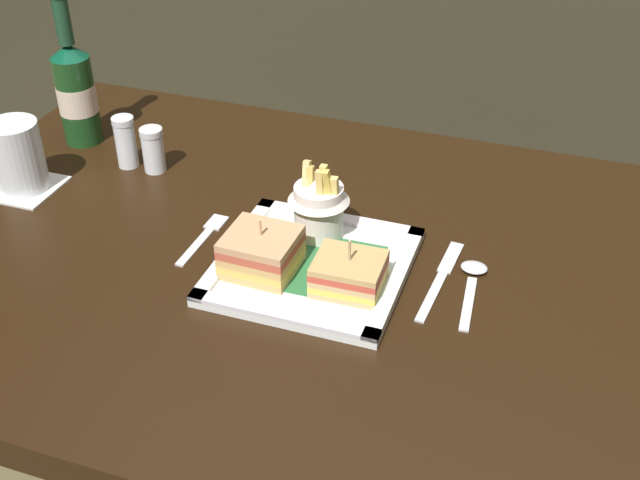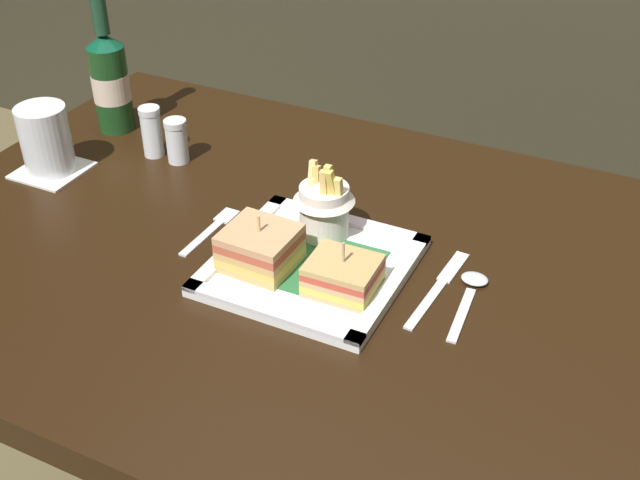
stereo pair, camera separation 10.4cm
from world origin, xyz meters
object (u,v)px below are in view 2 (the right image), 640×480
knife (440,285)px  beer_bottle (110,79)px  sandwich_half_left (260,248)px  square_plate (312,266)px  dining_table (328,332)px  pepper_shaker (177,143)px  salt_shaker (152,134)px  spoon (471,289)px  sandwich_half_right (343,276)px  fries_cup (324,202)px  water_glass (47,144)px  fork (213,228)px

knife → beer_bottle: bearing=164.6°
beer_bottle → knife: beer_bottle is taller
sandwich_half_left → square_plate: bearing=27.8°
knife → dining_table: bearing=-175.8°
sandwich_half_left → pepper_shaker: bearing=143.1°
salt_shaker → spoon: bearing=-11.9°
dining_table → spoon: (0.19, 0.02, 0.13)m
dining_table → sandwich_half_left: sandwich_half_left is taller
dining_table → spoon: size_ratio=8.89×
beer_bottle → knife: bearing=-15.4°
sandwich_half_right → pepper_shaker: bearing=152.5°
square_plate → pepper_shaker: 0.36m
fries_cup → salt_shaker: fries_cup is taller
dining_table → water_glass: (-0.49, 0.02, 0.18)m
sandwich_half_right → fork: (-0.23, 0.05, -0.03)m
knife → water_glass: bearing=179.0°
fries_cup → sandwich_half_right: bearing=-53.4°
square_plate → sandwich_half_right: (0.06, -0.03, 0.02)m
water_glass → knife: water_glass is taller
spoon → pepper_shaker: pepper_shaker is taller
water_glass → fries_cup: bearing=2.0°
dining_table → sandwich_half_right: bearing=-51.0°
beer_bottle → water_glass: beer_bottle is taller
sandwich_half_left → fries_cup: (0.04, 0.10, 0.03)m
knife → sandwich_half_right: bearing=-145.5°
knife → spoon: (0.04, 0.01, 0.00)m
square_plate → knife: size_ratio=1.36×
square_plate → water_glass: water_glass is taller
fries_cup → fork: 0.17m
sandwich_half_left → spoon: (0.26, 0.08, -0.03)m
fries_cup → salt_shaker: bearing=164.4°
dining_table → sandwich_half_right: size_ratio=14.07×
spoon → salt_shaker: 0.58m
dining_table → salt_shaker: salt_shaker is taller
sandwich_half_right → fries_cup: (-0.07, 0.10, 0.03)m
sandwich_half_right → fries_cup: bearing=126.6°
sandwich_half_right → knife: bearing=34.5°
pepper_shaker → fries_cup: bearing=-17.9°
sandwich_half_right → spoon: sandwich_half_right is taller
beer_bottle → fork: 0.38m
fries_cup → pepper_shaker: size_ratio=1.59×
sandwich_half_left → dining_table: bearing=41.3°
square_plate → sandwich_half_left: sandwich_half_left is taller
salt_shaker → pepper_shaker: 0.05m
dining_table → salt_shaker: (-0.38, 0.14, 0.16)m
fries_cup → salt_shaker: size_ratio=1.37×
sandwich_half_right → water_glass: bearing=171.3°
fork → knife: bearing=2.8°
sandwich_half_right → fork: size_ratio=0.68×
dining_table → fork: (-0.18, -0.01, 0.13)m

